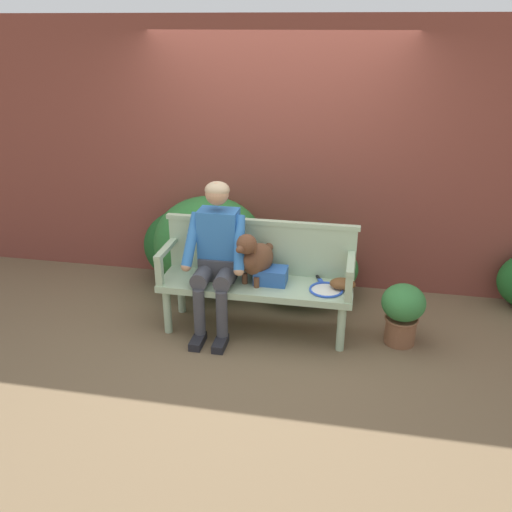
# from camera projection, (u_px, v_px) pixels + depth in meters

# --- Properties ---
(ground_plane) EXTENTS (40.00, 40.00, 0.00)m
(ground_plane) POSITION_uv_depth(u_px,v_px,m) (256.00, 329.00, 4.98)
(ground_plane) COLOR brown
(brick_garden_fence) EXTENTS (8.00, 0.30, 2.64)m
(brick_garden_fence) POSITION_uv_depth(u_px,v_px,m) (279.00, 156.00, 5.54)
(brick_garden_fence) COLOR brown
(brick_garden_fence) RESTS_ON ground
(hedge_bush_mid_right) EXTENTS (1.14, 1.02, 0.96)m
(hedge_bush_mid_right) POSITION_uv_depth(u_px,v_px,m) (209.00, 243.00, 5.62)
(hedge_bush_mid_right) COLOR #286B2D
(hedge_bush_mid_right) RESTS_ON ground
(hedge_bush_far_right) EXTENTS (1.01, 0.67, 0.82)m
(hedge_bush_far_right) POSITION_uv_depth(u_px,v_px,m) (191.00, 247.00, 5.70)
(hedge_bush_far_right) COLOR #194C1E
(hedge_bush_far_right) RESTS_ON ground
(hedge_bush_mid_left) EXTENTS (1.08, 0.90, 0.59)m
(hedge_bush_mid_left) POSITION_uv_depth(u_px,v_px,m) (304.00, 266.00, 5.53)
(hedge_bush_mid_left) COLOR #286B2D
(hedge_bush_mid_left) RESTS_ON ground
(garden_bench) EXTENTS (1.68, 0.51, 0.47)m
(garden_bench) POSITION_uv_depth(u_px,v_px,m) (256.00, 289.00, 4.82)
(garden_bench) COLOR #9EB793
(garden_bench) RESTS_ON ground
(bench_backrest) EXTENTS (1.72, 0.06, 0.50)m
(bench_backrest) POSITION_uv_depth(u_px,v_px,m) (261.00, 246.00, 4.89)
(bench_backrest) COLOR #9EB793
(bench_backrest) RESTS_ON garden_bench
(bench_armrest_left_end) EXTENTS (0.06, 0.51, 0.28)m
(bench_armrest_left_end) POSITION_uv_depth(u_px,v_px,m) (164.00, 258.00, 4.77)
(bench_armrest_left_end) COLOR #9EB793
(bench_armrest_left_end) RESTS_ON garden_bench
(bench_armrest_right_end) EXTENTS (0.06, 0.51, 0.28)m
(bench_armrest_right_end) POSITION_uv_depth(u_px,v_px,m) (350.00, 273.00, 4.49)
(bench_armrest_right_end) COLOR #9EB793
(bench_armrest_right_end) RESTS_ON garden_bench
(person_seated) EXTENTS (0.56, 0.65, 1.34)m
(person_seated) POSITION_uv_depth(u_px,v_px,m) (217.00, 252.00, 4.73)
(person_seated) COLOR black
(person_seated) RESTS_ON ground
(dog_on_bench) EXTENTS (0.35, 0.48, 0.48)m
(dog_on_bench) POSITION_uv_depth(u_px,v_px,m) (255.00, 257.00, 4.69)
(dog_on_bench) COLOR brown
(dog_on_bench) RESTS_ON garden_bench
(tennis_racket) EXTENTS (0.38, 0.58, 0.03)m
(tennis_racket) POSITION_uv_depth(u_px,v_px,m) (325.00, 288.00, 4.66)
(tennis_racket) COLOR blue
(tennis_racket) RESTS_ON garden_bench
(baseball_glove) EXTENTS (0.22, 0.17, 0.09)m
(baseball_glove) POSITION_uv_depth(u_px,v_px,m) (343.00, 284.00, 4.66)
(baseball_glove) COLOR brown
(baseball_glove) RESTS_ON garden_bench
(sports_bag) EXTENTS (0.28, 0.20, 0.14)m
(sports_bag) POSITION_uv_depth(u_px,v_px,m) (271.00, 275.00, 4.75)
(sports_bag) COLOR #2856A3
(sports_bag) RESTS_ON garden_bench
(potted_plant) EXTENTS (0.37, 0.37, 0.55)m
(potted_plant) POSITION_uv_depth(u_px,v_px,m) (403.00, 311.00, 4.65)
(potted_plant) COLOR brown
(potted_plant) RESTS_ON ground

